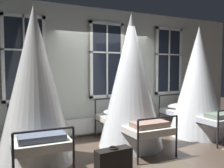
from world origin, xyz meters
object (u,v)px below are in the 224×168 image
(cot_first, at_px, (35,86))
(cot_second, at_px, (131,82))
(cot_third, at_px, (198,83))
(suitcase_dark, at_px, (114,163))

(cot_first, height_order, cot_second, cot_second)
(cot_second, relative_size, cot_third, 1.05)
(suitcase_dark, bearing_deg, cot_first, 124.04)
(cot_second, height_order, cot_third, cot_second)
(cot_second, relative_size, suitcase_dark, 4.88)
(cot_second, bearing_deg, cot_third, -89.76)
(cot_third, bearing_deg, cot_second, 89.03)
(cot_first, relative_size, suitcase_dark, 4.79)
(cot_first, xyz_separation_m, suitcase_dark, (0.93, -1.22, -1.10))
(cot_second, xyz_separation_m, cot_third, (1.90, 0.00, -0.06))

